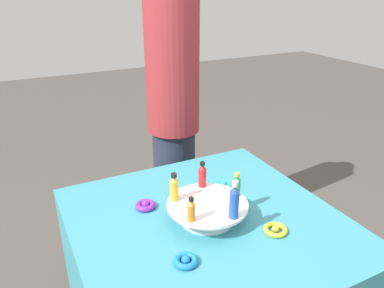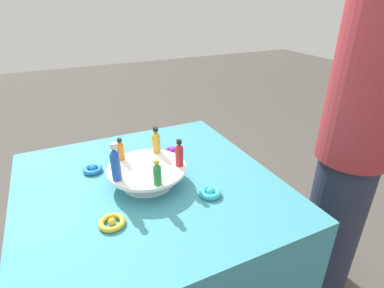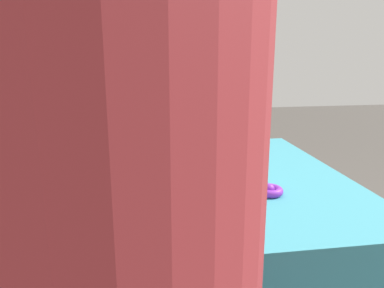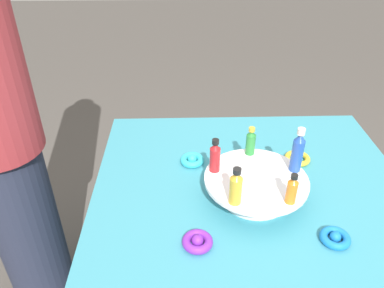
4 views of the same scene
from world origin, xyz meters
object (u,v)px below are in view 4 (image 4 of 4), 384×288
(display_stand, at_px, (255,185))
(bottle_green, at_px, (251,142))
(bottle_blue, at_px, (298,152))
(bottle_red, at_px, (215,156))
(ribbon_bow_gold, at_px, (297,158))
(ribbon_bow_blue, at_px, (335,238))
(bottle_gold, at_px, (236,187))
(ribbon_bow_purple, at_px, (197,241))
(ribbon_bow_teal, at_px, (192,160))
(bottle_orange, at_px, (292,190))

(display_stand, distance_m, bottle_green, 0.15)
(display_stand, bearing_deg, bottle_blue, 106.82)
(bottle_green, bearing_deg, bottle_red, -55.18)
(bottle_green, height_order, bottle_red, bottle_red)
(bottle_red, distance_m, ribbon_bow_gold, 0.35)
(display_stand, distance_m, ribbon_bow_blue, 0.26)
(display_stand, xyz_separation_m, ribbon_bow_gold, (-0.19, 0.18, -0.04))
(bottle_gold, bearing_deg, ribbon_bow_purple, -51.60)
(display_stand, distance_m, ribbon_bow_gold, 0.26)
(bottle_red, relative_size, ribbon_bow_purple, 1.33)
(bottle_green, distance_m, ribbon_bow_teal, 0.22)
(display_stand, relative_size, bottle_green, 3.20)
(bottle_orange, bearing_deg, bottle_gold, -91.18)
(bottle_red, xyz_separation_m, bottle_blue, (0.01, 0.24, 0.02))
(bottle_blue, bearing_deg, bottle_orange, -19.18)
(bottle_blue, distance_m, ribbon_bow_teal, 0.36)
(bottle_green, bearing_deg, display_stand, -1.18)
(bottle_blue, bearing_deg, display_stand, -73.18)
(bottle_orange, relative_size, ribbon_bow_gold, 1.05)
(bottle_gold, bearing_deg, ribbon_bow_gold, 137.91)
(bottle_green, relative_size, bottle_orange, 1.04)
(bottle_gold, distance_m, ribbon_bow_gold, 0.40)
(bottle_gold, bearing_deg, bottle_green, 160.82)
(bottle_green, height_order, ribbon_bow_gold, bottle_green)
(bottle_red, height_order, bottle_orange, bottle_red)
(display_stand, xyz_separation_m, ribbon_bow_purple, (0.19, -0.18, -0.03))
(ribbon_bow_purple, height_order, ribbon_bow_gold, ribbon_bow_purple)
(bottle_blue, xyz_separation_m, ribbon_bow_gold, (-0.15, 0.06, -0.13))
(display_stand, distance_m, bottle_gold, 0.15)
(bottle_gold, height_order, ribbon_bow_gold, bottle_gold)
(bottle_green, relative_size, ribbon_bow_blue, 1.19)
(display_stand, distance_m, bottle_orange, 0.15)
(bottle_red, relative_size, ribbon_bow_teal, 1.33)
(bottle_blue, height_order, ribbon_bow_blue, bottle_blue)
(bottle_blue, bearing_deg, bottle_green, -127.18)
(bottle_green, bearing_deg, ribbon_bow_teal, -105.92)
(bottle_gold, bearing_deg, ribbon_bow_blue, 73.14)
(bottle_green, distance_m, ribbon_bow_gold, 0.22)
(bottle_blue, bearing_deg, ribbon_bow_purple, -53.92)
(bottle_green, height_order, ribbon_bow_blue, bottle_green)
(bottle_green, relative_size, bottle_blue, 0.66)
(bottle_green, xyz_separation_m, ribbon_bow_purple, (0.31, -0.18, -0.11))
(bottle_red, height_order, ribbon_bow_teal, bottle_red)
(bottle_orange, height_order, ribbon_bow_purple, bottle_orange)
(bottle_green, relative_size, bottle_gold, 0.85)
(bottle_green, relative_size, ribbon_bow_purple, 1.17)
(ribbon_bow_purple, bearing_deg, bottle_red, 165.06)
(bottle_blue, relative_size, ribbon_bow_gold, 1.66)
(bottle_red, bearing_deg, bottle_green, 124.82)
(bottle_orange, distance_m, ribbon_bow_blue, 0.17)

